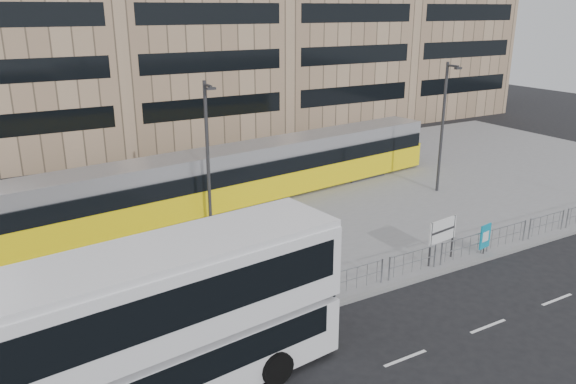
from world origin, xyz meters
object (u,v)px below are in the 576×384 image
tram (244,174)px  station_sign (442,232)px  lamp_post_west (208,149)px  ad_panel (485,237)px  pedestrian (96,326)px  double_decker_bus (145,327)px  traffic_light_west (281,265)px  lamp_post_east (443,123)px

tram → station_sign: (4.06, -12.15, -0.26)m
tram → lamp_post_west: lamp_post_west is taller
tram → lamp_post_west: (-3.26, -2.64, 2.50)m
ad_panel → pedestrian: (-17.51, 1.10, 0.02)m
station_sign → tram: bearing=100.7°
pedestrian → lamp_post_west: size_ratio=0.23×
double_decker_bus → ad_panel: size_ratio=8.46×
pedestrian → lamp_post_west: lamp_post_west is taller
tram → traffic_light_west: (-4.48, -12.45, 0.28)m
lamp_post_west → lamp_post_east: 14.84m
lamp_post_west → lamp_post_east: bearing=-6.7°
tram → ad_panel: size_ratio=19.48×
station_sign → traffic_light_west: bearing=174.2°
double_decker_bus → lamp_post_east: (21.77, 10.58, 1.89)m
ad_panel → pedestrian: 17.54m
pedestrian → ad_panel: bearing=-91.5°
pedestrian → traffic_light_west: 6.74m
traffic_light_west → lamp_post_east: size_ratio=0.39×
tram → ad_panel: 14.14m
double_decker_bus → lamp_post_west: (7.03, 12.31, 1.70)m
traffic_light_west → lamp_post_west: (1.22, 9.81, 2.22)m
tram → pedestrian: size_ratio=16.25×
lamp_post_west → traffic_light_west: bearing=-97.1°
traffic_light_west → lamp_post_east: lamp_post_east is taller
pedestrian → traffic_light_west: (6.58, -1.00, 1.09)m
station_sign → ad_panel: (2.39, -0.40, -0.57)m
lamp_post_west → tram: bearing=39.0°
double_decker_bus → traffic_light_west: double_decker_bus is taller
station_sign → traffic_light_west: 8.56m
tram → ad_panel: tram is taller
ad_panel → lamp_post_west: (-9.71, 9.91, 3.33)m
station_sign → traffic_light_west: traffic_light_west is taller
double_decker_bus → station_sign: bearing=4.3°
station_sign → pedestrian: 15.14m
double_decker_bus → lamp_post_east: lamp_post_east is taller
double_decker_bus → pedestrian: size_ratio=7.05×
ad_panel → station_sign: bearing=161.0°
traffic_light_west → lamp_post_west: size_ratio=0.41×
lamp_post_west → pedestrian: bearing=-131.5°
pedestrian → lamp_post_east: 23.88m
tram → double_decker_bus: bearing=-131.9°
double_decker_bus → ad_panel: (16.74, 2.40, -1.63)m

